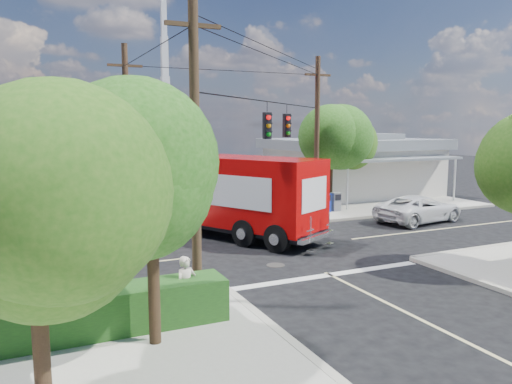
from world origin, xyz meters
TOP-DOWN VIEW (x-y plane):
  - ground at (0.00, 0.00)m, footprint 120.00×120.00m
  - sidewalk_ne at (10.88, 10.88)m, footprint 14.12×14.12m
  - sidewalk_nw at (-10.88, 10.88)m, footprint 14.12×14.12m
  - road_markings at (0.00, -1.47)m, footprint 32.00×32.00m
  - building_ne at (12.50, 11.97)m, footprint 11.80×10.20m
  - radio_tower at (0.50, 20.00)m, footprint 0.80×0.80m
  - tree_sw_front at (-6.99, -7.54)m, footprint 3.88×3.78m
  - tree_sw_back at (-9.49, -10.04)m, footprint 3.56×3.42m
  - tree_ne_front at (7.21, 6.76)m, footprint 4.21×4.14m
  - tree_ne_back at (9.81, 8.96)m, footprint 3.77×3.66m
  - palm_nw_front at (-7.50, 7.50)m, footprint 3.01×3.08m
  - palm_nw_back at (-9.50, 9.00)m, footprint 3.01×3.08m
  - utility_poles at (-1.58, 1.60)m, footprint 12.00×10.68m
  - picket_fence at (-7.80, -5.60)m, footprint 5.94×0.06m
  - hedge_sw at (-8.00, -6.40)m, footprint 6.20×1.20m
  - vending_boxes at (6.50, 6.20)m, footprint 1.90×0.50m
  - delivery_truck at (-0.59, 2.48)m, footprint 6.42×8.97m
  - parked_car at (9.80, 1.96)m, footprint 5.58×3.23m
  - pedestrian at (-5.85, -6.27)m, footprint 0.71×0.58m

SIDE VIEW (x-z plane):
  - ground at x=0.00m, z-range 0.00..0.00m
  - road_markings at x=0.00m, z-range 0.00..0.01m
  - sidewalk_ne at x=10.88m, z-range 0.00..0.14m
  - sidewalk_nw at x=-10.88m, z-range 0.00..0.14m
  - picket_fence at x=-7.80m, z-range 0.18..1.18m
  - hedge_sw at x=-8.00m, z-range 0.14..1.24m
  - vending_boxes at x=6.50m, z-range 0.14..1.24m
  - parked_car at x=9.80m, z-range 0.00..1.46m
  - pedestrian at x=-5.85m, z-range 0.14..1.81m
  - delivery_truck at x=-0.59m, z-range 0.03..3.84m
  - building_ne at x=12.50m, z-range 0.07..4.57m
  - tree_sw_back at x=-9.49m, z-range 1.19..6.60m
  - tree_ne_back at x=9.81m, z-range 1.27..7.10m
  - tree_sw_front at x=-6.99m, z-range 1.32..7.35m
  - palm_nw_back at x=-9.50m, z-range 2.08..7.27m
  - utility_poles at x=-1.58m, z-range 0.17..9.17m
  - tree_ne_front at x=7.21m, z-range 1.44..8.09m
  - palm_nw_front at x=-7.50m, z-range 2.25..7.84m
  - radio_tower at x=0.50m, z-range -2.86..14.14m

